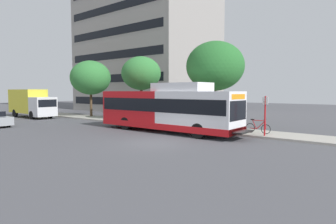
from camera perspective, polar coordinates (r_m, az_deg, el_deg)
The scene contains 10 objects.
ground_plane at distance 22.85m, azimuth -17.88°, elevation -3.68°, with size 120.00×120.00×0.00m, color #4C4C51.
sidewalk_curb at distance 25.95m, azimuth -2.36°, elevation -2.39°, with size 3.00×56.00×0.14m, color #A8A399.
transit_bus at distance 21.19m, azimuth -0.25°, elevation 0.55°, with size 2.58×12.25×3.65m.
bus_stop_sign_pole at distance 19.47m, azimuth 18.95°, elevation -0.16°, with size 0.10×0.36×2.60m.
bicycle_parked at distance 20.61m, azimuth 17.66°, elevation -2.94°, with size 0.52×1.76×1.02m.
street_tree_near_stop at distance 23.32m, azimuth 9.46°, elevation 9.09°, with size 4.65×4.65×6.91m.
street_tree_mid_block at distance 28.58m, azimuth -5.43°, elevation 7.75°, with size 3.93×3.93×6.37m.
street_tree_far_block at distance 34.06m, azimuth -15.33°, elevation 6.67°, with size 4.60×4.60×6.42m.
box_truck_background at distance 36.31m, azimuth -25.81°, elevation 1.73°, with size 2.32×7.01×3.25m.
apartment_tower_backdrop at distance 47.33m, azimuth -4.36°, elevation 18.34°, with size 14.04×20.12×29.20m.
Camera 1 is at (-12.46, -10.90, 3.07)m, focal length 30.27 mm.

